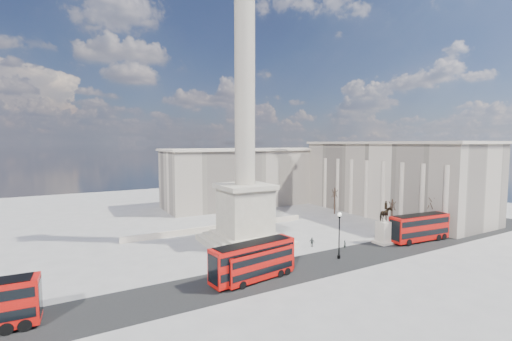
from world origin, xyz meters
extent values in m
plane|color=gray|center=(0.00, 0.00, 0.00)|extent=(180.00, 180.00, 0.00)
cube|color=black|center=(5.00, -10.00, 0.00)|extent=(120.00, 9.00, 0.01)
cube|color=#B6AC97|center=(0.00, 5.00, 0.50)|extent=(14.00, 14.00, 1.00)
cube|color=#B6AC97|center=(0.00, 5.00, 1.25)|extent=(12.00, 12.00, 0.50)
cube|color=#B6AC97|center=(0.00, 5.00, 1.75)|extent=(10.00, 10.00, 0.50)
cube|color=#B6AC97|center=(0.00, 5.00, 6.00)|extent=(8.00, 8.00, 8.00)
cube|color=#B6AC97|center=(0.00, 5.00, 10.40)|extent=(9.00, 9.00, 0.80)
cylinder|color=#AEA390|center=(0.00, 5.00, 27.80)|extent=(3.60, 3.60, 34.00)
cube|color=beige|center=(0.00, 16.00, 0.55)|extent=(40.00, 0.60, 1.10)
cube|color=beige|center=(45.00, 10.00, 9.00)|extent=(18.00, 45.00, 18.00)
cube|color=beige|center=(45.00, 10.00, 18.30)|extent=(19.00, 46.00, 0.60)
cube|color=beige|center=(20.00, 40.00, 8.00)|extent=(50.00, 16.00, 16.00)
cube|color=beige|center=(20.00, 40.00, 16.30)|extent=(51.00, 17.00, 0.60)
cube|color=#BB0E09|center=(-6.69, -10.15, 2.66)|extent=(12.58, 4.41, 4.53)
cube|color=black|center=(-6.69, -10.15, 1.85)|extent=(12.10, 4.40, 1.01)
cube|color=black|center=(-6.69, -10.15, 3.86)|extent=(12.10, 4.40, 1.01)
cube|color=black|center=(-6.69, -10.15, 4.96)|extent=(11.32, 3.97, 0.07)
cylinder|color=black|center=(-10.72, -10.69, 0.62)|extent=(1.61, 3.06, 1.23)
cylinder|color=black|center=(-3.28, -9.69, 0.62)|extent=(1.61, 3.06, 1.23)
cylinder|color=black|center=(-1.81, -9.50, 0.62)|extent=(1.61, 3.06, 1.23)
cube|color=#BB0E09|center=(-6.16, -10.71, 2.22)|extent=(10.51, 3.73, 3.79)
cube|color=black|center=(-6.16, -10.71, 1.54)|extent=(10.11, 3.73, 0.84)
cube|color=black|center=(-6.16, -10.71, 3.22)|extent=(10.11, 3.73, 0.84)
cube|color=black|center=(-6.16, -10.71, 4.14)|extent=(9.46, 3.35, 0.06)
cylinder|color=black|center=(-9.52, -11.17, 0.51)|extent=(1.36, 2.57, 1.03)
cylinder|color=black|center=(-3.31, -10.31, 0.51)|extent=(1.36, 2.57, 1.03)
cylinder|color=black|center=(-2.09, -10.14, 0.51)|extent=(1.36, 2.57, 1.03)
cube|color=#BB0E09|center=(30.66, -9.30, 2.18)|extent=(10.22, 2.99, 3.71)
cube|color=black|center=(30.66, -9.30, 1.51)|extent=(9.82, 3.02, 0.82)
cube|color=black|center=(30.66, -9.30, 3.16)|extent=(9.82, 3.02, 0.82)
cube|color=black|center=(30.66, -9.30, 4.06)|extent=(9.19, 2.69, 0.05)
cylinder|color=black|center=(27.34, -9.54, 0.50)|extent=(1.17, 2.48, 1.01)
cylinder|color=black|center=(33.48, -9.11, 0.50)|extent=(1.17, 2.48, 1.01)
cylinder|color=black|center=(34.68, -9.02, 0.50)|extent=(1.17, 2.48, 1.01)
cube|color=#BB0E09|center=(28.67, -9.77, 2.67)|extent=(12.59, 3.94, 4.56)
cube|color=black|center=(28.67, -9.77, 1.86)|extent=(12.10, 3.95, 1.01)
cube|color=black|center=(28.67, -9.77, 3.88)|extent=(12.10, 3.95, 1.01)
cube|color=black|center=(28.67, -9.77, 4.99)|extent=(11.33, 3.55, 0.07)
cylinder|color=black|center=(24.60, -9.39, 0.62)|extent=(1.50, 3.04, 1.24)
cylinder|color=black|center=(32.12, -10.09, 0.62)|extent=(1.50, 3.04, 1.24)
cylinder|color=black|center=(33.60, -10.22, 0.62)|extent=(1.50, 3.04, 1.24)
cylinder|color=black|center=(-33.46, -9.14, 0.61)|extent=(1.40, 2.97, 1.22)
cylinder|color=black|center=(-31.99, -9.23, 0.61)|extent=(1.40, 2.97, 1.22)
cylinder|color=black|center=(9.02, -9.61, 0.28)|extent=(0.50, 0.50, 0.56)
cylinder|color=black|center=(9.02, -9.61, 3.38)|extent=(0.18, 0.18, 6.75)
cylinder|color=black|center=(9.02, -9.61, 6.64)|extent=(0.34, 0.34, 0.34)
sphere|color=silver|center=(9.02, -9.61, 7.03)|extent=(0.63, 0.63, 0.63)
cube|color=beige|center=(22.14, -7.49, 0.23)|extent=(3.69, 2.77, 0.46)
cube|color=beige|center=(22.14, -7.49, 2.03)|extent=(2.96, 2.03, 4.06)
imported|color=black|center=(22.14, -7.49, 5.31)|extent=(3.19, 2.02, 2.49)
cylinder|color=black|center=(22.14, -7.49, 6.86)|extent=(0.46, 0.46, 1.11)
sphere|color=black|center=(22.14, -7.49, 7.61)|extent=(0.33, 0.33, 0.33)
cylinder|color=#332319|center=(36.44, -6.98, 3.93)|extent=(0.31, 0.31, 7.87)
cylinder|color=#332319|center=(32.11, -0.86, 3.16)|extent=(0.29, 0.29, 6.32)
cylinder|color=#332319|center=(32.07, 16.71, 3.39)|extent=(0.29, 0.29, 6.78)
imported|color=#222825|center=(13.30, -6.50, 0.76)|extent=(0.61, 0.46, 1.52)
imported|color=#222825|center=(24.08, -5.93, 0.82)|extent=(0.81, 0.64, 1.64)
imported|color=#222825|center=(9.20, -2.71, 0.84)|extent=(0.82, 1.06, 1.67)
camera|label=1|loc=(-28.19, -49.03, 18.12)|focal=24.00mm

